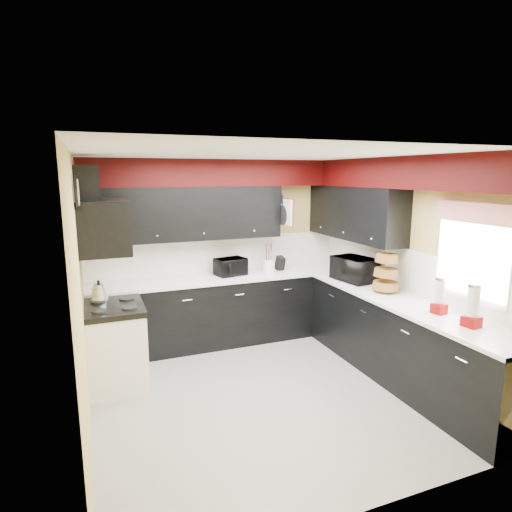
{
  "coord_description": "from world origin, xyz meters",
  "views": [
    {
      "loc": [
        -1.69,
        -3.93,
        2.32
      ],
      "look_at": [
        0.2,
        0.85,
        1.32
      ],
      "focal_mm": 30.0,
      "sensor_mm": 36.0,
      "label": 1
    }
  ],
  "objects": [
    {
      "name": "wall_right",
      "position": [
        1.8,
        0.0,
        1.25
      ],
      "size": [
        0.06,
        3.6,
        2.5
      ],
      "primitive_type": "cube",
      "color": "#E0C666",
      "rests_on": "ground"
    },
    {
      "name": "counter_back",
      "position": [
        0.0,
        1.5,
        0.92
      ],
      "size": [
        3.62,
        0.64,
        0.04
      ],
      "primitive_type": "cube",
      "color": "white",
      "rests_on": "cab_back"
    },
    {
      "name": "pan_mid",
      "position": [
        0.82,
        1.42,
        1.75
      ],
      "size": [
        0.03,
        0.28,
        0.46
      ],
      "primitive_type": null,
      "color": "black",
      "rests_on": "upper_back"
    },
    {
      "name": "dispenser_b",
      "position": [
        1.5,
        -1.2,
        1.13
      ],
      "size": [
        0.16,
        0.16,
        0.37
      ],
      "primitive_type": null,
      "rotation": [
        0.0,
        0.0,
        0.16
      ],
      "color": "#5B0C00",
      "rests_on": "counter_right"
    },
    {
      "name": "wall_left",
      "position": [
        -1.8,
        0.0,
        1.25
      ],
      "size": [
        0.06,
        3.6,
        2.5
      ],
      "primitive_type": "cube",
      "color": "#E0C666",
      "rests_on": "ground"
    },
    {
      "name": "window",
      "position": [
        1.79,
        -0.9,
        1.55
      ],
      "size": [
        0.03,
        0.86,
        0.96
      ],
      "primitive_type": null,
      "color": "white",
      "rests_on": "wall_right"
    },
    {
      "name": "utensil_crock",
      "position": [
        0.64,
        1.49,
        1.03
      ],
      "size": [
        0.2,
        0.2,
        0.18
      ],
      "primitive_type": "cylinder",
      "rotation": [
        0.0,
        0.0,
        -0.2
      ],
      "color": "white",
      "rests_on": "counter_back"
    },
    {
      "name": "cab_right",
      "position": [
        1.5,
        -0.3,
        0.45
      ],
      "size": [
        0.6,
        3.0,
        0.9
      ],
      "primitive_type": "cube",
      "color": "black",
      "rests_on": "ground"
    },
    {
      "name": "cab_back",
      "position": [
        0.0,
        1.5,
        0.45
      ],
      "size": [
        3.6,
        0.6,
        0.9
      ],
      "primitive_type": "cube",
      "color": "black",
      "rests_on": "ground"
    },
    {
      "name": "upper_back",
      "position": [
        -0.5,
        1.62,
        1.8
      ],
      "size": [
        2.6,
        0.35,
        0.7
      ],
      "primitive_type": "cube",
      "color": "black",
      "rests_on": "wall_back"
    },
    {
      "name": "stove",
      "position": [
        -1.5,
        0.75,
        0.43
      ],
      "size": [
        0.6,
        0.75,
        0.86
      ],
      "primitive_type": "cube",
      "color": "white",
      "rests_on": "ground"
    },
    {
      "name": "ground",
      "position": [
        0.0,
        0.0,
        0.0
      ],
      "size": [
        3.6,
        3.6,
        0.0
      ],
      "primitive_type": "plane",
      "color": "gray",
      "rests_on": "ground"
    },
    {
      "name": "clock",
      "position": [
        -1.77,
        0.25,
        2.15
      ],
      "size": [
        0.03,
        0.3,
        0.3
      ],
      "primitive_type": null,
      "color": "black",
      "rests_on": "wall_left"
    },
    {
      "name": "soffit_back",
      "position": [
        0.0,
        1.62,
        2.33
      ],
      "size": [
        3.6,
        0.36,
        0.35
      ],
      "primitive_type": "cube",
      "color": "black",
      "rests_on": "wall_back"
    },
    {
      "name": "splash_back",
      "position": [
        0.0,
        1.79,
        1.19
      ],
      "size": [
        3.6,
        0.02,
        0.5
      ],
      "primitive_type": "cube",
      "color": "white",
      "rests_on": "counter_back"
    },
    {
      "name": "dispenser_a",
      "position": [
        1.51,
        -0.8,
        1.11
      ],
      "size": [
        0.14,
        0.14,
        0.33
      ],
      "primitive_type": null,
      "rotation": [
        0.0,
        0.0,
        0.16
      ],
      "color": "#5D030E",
      "rests_on": "counter_right"
    },
    {
      "name": "knife_block",
      "position": [
        0.85,
        1.56,
        1.04
      ],
      "size": [
        0.11,
        0.14,
        0.2
      ],
      "primitive_type": "cube",
      "rotation": [
        0.0,
        0.0,
        0.12
      ],
      "color": "black",
      "rests_on": "counter_back"
    },
    {
      "name": "splash_right",
      "position": [
        1.79,
        0.0,
        1.19
      ],
      "size": [
        0.02,
        3.6,
        0.5
      ],
      "primitive_type": "cube",
      "color": "white",
      "rests_on": "counter_right"
    },
    {
      "name": "cooktop",
      "position": [
        -1.5,
        0.75,
        0.89
      ],
      "size": [
        0.62,
        0.77,
        0.06
      ],
      "primitive_type": "cube",
      "color": "black",
      "rests_on": "stove"
    },
    {
      "name": "ceiling",
      "position": [
        0.0,
        0.0,
        2.5
      ],
      "size": [
        3.6,
        3.6,
        0.06
      ],
      "primitive_type": "cube",
      "color": "white",
      "rests_on": "wall_back"
    },
    {
      "name": "pan_low",
      "position": [
        0.82,
        1.68,
        1.72
      ],
      "size": [
        0.03,
        0.24,
        0.42
      ],
      "primitive_type": null,
      "color": "black",
      "rests_on": "upper_back"
    },
    {
      "name": "soffit_right",
      "position": [
        1.62,
        -0.18,
        2.33
      ],
      "size": [
        0.36,
        3.24,
        0.35
      ],
      "primitive_type": "cube",
      "color": "black",
      "rests_on": "wall_right"
    },
    {
      "name": "pan_top",
      "position": [
        0.82,
        1.55,
        2.0
      ],
      "size": [
        0.03,
        0.22,
        0.4
      ],
      "primitive_type": null,
      "color": "black",
      "rests_on": "upper_back"
    },
    {
      "name": "upper_right",
      "position": [
        1.62,
        0.9,
        1.8
      ],
      "size": [
        0.35,
        1.8,
        0.7
      ],
      "primitive_type": "cube",
      "color": "black",
      "rests_on": "wall_right"
    },
    {
      "name": "hood",
      "position": [
        -1.55,
        0.75,
        1.78
      ],
      "size": [
        0.5,
        0.78,
        0.55
      ],
      "primitive_type": "cube",
      "color": "black",
      "rests_on": "wall_left"
    },
    {
      "name": "baskets",
      "position": [
        1.52,
        0.05,
        1.18
      ],
      "size": [
        0.27,
        0.27,
        0.5
      ],
      "primitive_type": null,
      "color": "brown",
      "rests_on": "upper_right"
    },
    {
      "name": "valance",
      "position": [
        1.73,
        -0.9,
        1.95
      ],
      "size": [
        0.04,
        0.88,
        0.2
      ],
      "primitive_type": "cube",
      "color": "red",
      "rests_on": "wall_right"
    },
    {
      "name": "microwave",
      "position": [
        1.49,
        0.65,
        1.09
      ],
      "size": [
        0.46,
        0.61,
        0.31
      ],
      "primitive_type": "imported",
      "rotation": [
        0.0,
        0.0,
        1.72
      ],
      "color": "black",
      "rests_on": "counter_right"
    },
    {
      "name": "counter_right",
      "position": [
        1.5,
        -0.3,
        0.92
      ],
      "size": [
        0.64,
        3.02,
        0.04
      ],
      "primitive_type": "cube",
      "color": "white",
      "rests_on": "cab_right"
    },
    {
      "name": "toaster_oven",
      "position": [
        0.09,
        1.54,
        1.06
      ],
      "size": [
        0.47,
        0.41,
        0.23
      ],
      "primitive_type": "imported",
      "rotation": [
        0.0,
        0.0,
        0.22
      ],
      "color": "black",
      "rests_on": "counter_back"
    },
    {
      "name": "cut_board",
      "position": [
        0.83,
        1.3,
        1.8
      ],
      "size": [
        0.03,
        0.26,
        0.35
      ],
      "primitive_type": "cube",
      "color": "white",
      "rests_on": "upper_back"
    },
    {
      "name": "hood_duct",
      "position": [
        -1.68,
        0.75,
        2.2
      ],
      "size": [
        0.24,
        0.4,
        0.4
      ],
      "primitive_type": "cube",
      "color": "black",
      "rests_on": "wall_left"
    },
    {
      "name": "kettle",
      "position": [
        -1.63,
        1.02,
        1.01
      ],
      "size": [
        0.2,
        0.2,
        0.18
      ],
      "primitive_type": null,
      "rotation": [
        0.0,
        0.0,
        -0.0
      ],
      "color": "#B9B9BE",
      "rests_on": "cooktop"
    },
    {
      "name": "deco_plate",
      "position": [
        1.77,
        -0.35,
        2.25
      ],
      "size": [
        0.03,
        0.24,
        0.24
      ],
      "primitive_type": null,
      "color": "white",
      "rests_on": "wall_right"
    },
    {
      "name": "wall_back",
      "position": [
        0.0,
        1.8,
        1.25
      ],
      "size": [
        3.6,
        0.06,
        2.5
      ],
      "primitive_type": "cube",
      "color": "#E0C666",
      "rests_on": "ground"
    }
  ]
}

